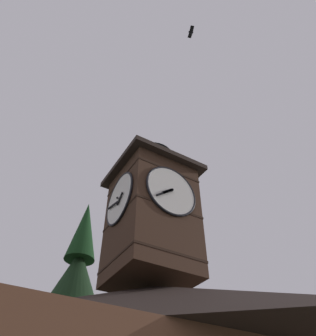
{
  "coord_description": "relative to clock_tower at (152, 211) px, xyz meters",
  "views": [
    {
      "loc": [
        5.65,
        8.46,
        1.66
      ],
      "look_at": [
        -0.61,
        -1.91,
        12.5
      ],
      "focal_mm": 34.33,
      "sensor_mm": 36.0,
      "label": 1
    }
  ],
  "objects": [
    {
      "name": "clock_tower",
      "position": [
        0.0,
        0.0,
        0.0
      ],
      "size": [
        3.92,
        3.92,
        7.95
      ],
      "color": "#422B1E",
      "rests_on": "building_main"
    },
    {
      "name": "moon",
      "position": [
        -12.0,
        -26.42,
        5.5
      ],
      "size": [
        1.71,
        1.71,
        1.71
      ],
      "color": "silver"
    },
    {
      "name": "flying_bird_high",
      "position": [
        -0.01,
        4.24,
        9.95
      ],
      "size": [
        0.44,
        0.76,
        0.16
      ],
      "color": "black"
    }
  ]
}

